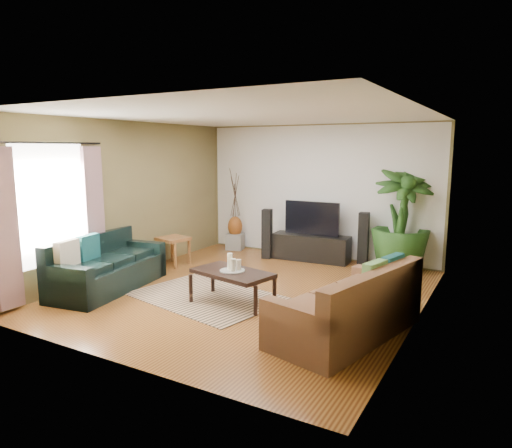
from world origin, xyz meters
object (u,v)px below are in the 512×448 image
Objects in this scene: vase at (235,226)px; speaker_left at (267,234)px; sofa_right at (347,301)px; tv_stand at (311,248)px; pedestal at (235,241)px; television at (312,218)px; speaker_right at (363,239)px; coffee_table at (232,287)px; potted_plant at (401,220)px; side_table at (173,251)px; sofa_left at (108,263)px.

speaker_left is at bearing -20.84° from vase.
sofa_right reaches higher than tv_stand.
tv_stand is at bearing -3.40° from pedestal.
television reaches higher than speaker_right.
tv_stand is (-0.01, 2.94, 0.02)m from coffee_table.
speaker_right reaches higher than speaker_left.
sofa_right is 3.99m from speaker_left.
speaker_left is at bearing -20.84° from pedestal.
speaker_right reaches higher than sofa_right.
tv_stand is 1.86m from pedestal.
vase is (-3.67, 3.35, 0.09)m from sofa_right.
television reaches higher than speaker_left.
sofa_right is 1.34× the size of tv_stand.
potted_plant is 3.59m from vase.
television is 1.08m from speaker_right.
sofa_right is 3.75m from television.
potted_plant is 3.65m from pedestal.
speaker_left is 1.91m from side_table.
speaker_left reaches higher than coffee_table.
side_table is at bearing 161.16° from coffee_table.
speaker_left is (-2.67, 2.96, 0.08)m from sofa_right.
television reaches higher than sofa_left.
television is 1.89m from vase.
speaker_right is 2.88m from vase.
sofa_left is 4.65m from speaker_right.
television is (2.07, 3.37, 0.42)m from sofa_left.
vase is at bearing 80.20° from side_table.
pedestal is at bearing 133.54° from coffee_table.
sofa_left is 1.97× the size of speaker_right.
speaker_left is at bearing -161.00° from television.
television is at bearing -2.78° from pedestal.
speaker_left reaches higher than pedestal.
speaker_left is 1.86× the size of side_table.
potted_plant reaches higher than speaker_left.
sofa_right is 2.03× the size of speaker_right.
pedestal is 0.78× the size of vase.
sofa_right is 3.40m from potted_plant.
sofa_left is at bearing -137.42° from potted_plant.
pedestal is at bearing 173.51° from speaker_right.
speaker_left is at bearing -174.85° from speaker_right.
pedestal is (-1.86, 0.11, -0.08)m from tv_stand.
speaker_left is 2.86× the size of pedestal.
sofa_right is at bearing -83.47° from speaker_right.
speaker_right is 3.65m from side_table.
coffee_table is at bearing -89.76° from television.
potted_plant is 4.30m from side_table.
television is at bearing 102.30° from coffee_table.
sofa_left reaches higher than side_table.
potted_plant reaches higher than television.
tv_stand is 2.71m from side_table.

